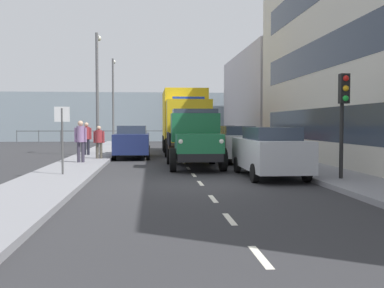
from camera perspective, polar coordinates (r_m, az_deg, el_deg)
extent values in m
plane|color=#2D2D30|center=(23.04, -1.34, -1.99)|extent=(80.00, 80.00, 0.00)
cube|color=gray|center=(23.77, 9.76, -1.71)|extent=(2.21, 42.51, 0.15)
cube|color=gray|center=(23.19, -12.72, -1.84)|extent=(2.21, 42.51, 0.15)
cube|color=silver|center=(6.56, 8.55, -13.77)|extent=(0.12, 1.10, 0.01)
cube|color=silver|center=(8.92, 4.73, -9.34)|extent=(0.12, 1.10, 0.01)
cube|color=silver|center=(11.23, 2.66, -6.86)|extent=(0.12, 1.10, 0.01)
cube|color=silver|center=(14.07, 1.07, -4.93)|extent=(0.12, 1.10, 0.01)
cube|color=silver|center=(16.29, 0.22, -3.89)|extent=(0.12, 1.10, 0.01)
cube|color=silver|center=(18.73, -0.48, -3.05)|extent=(0.12, 1.10, 0.01)
cube|color=silver|center=(21.33, -1.04, -2.35)|extent=(0.12, 1.10, 0.01)
cube|color=silver|center=(23.59, -1.43, -1.88)|extent=(0.12, 1.10, 0.01)
cube|color=silver|center=(26.56, -1.84, -1.37)|extent=(0.12, 1.10, 0.01)
cube|color=silver|center=(29.07, -2.12, -1.03)|extent=(0.12, 1.10, 0.01)
cube|color=silver|center=(31.53, -2.35, -0.75)|extent=(0.12, 1.10, 0.01)
cube|color=silver|center=(33.83, -2.54, -0.52)|extent=(0.12, 1.10, 0.01)
cube|color=silver|center=(36.46, -2.72, -0.29)|extent=(0.12, 1.10, 0.01)
cube|color=silver|center=(39.28, -2.89, -0.08)|extent=(0.12, 1.10, 0.01)
cube|color=silver|center=(41.69, -3.01, 0.07)|extent=(0.12, 1.10, 0.01)
cube|color=#2D3847|center=(17.51, 19.26, 2.30)|extent=(0.08, 22.31, 1.40)
cube|color=#2D3847|center=(17.76, 19.41, 12.03)|extent=(0.08, 22.31, 1.40)
cube|color=#B7B2B7|center=(38.85, 10.74, 5.44)|extent=(6.73, 15.32, 7.60)
cube|color=#84939E|center=(47.19, -3.26, 3.40)|extent=(80.00, 0.80, 5.00)
cylinder|color=#4C5156|center=(46.26, 14.50, 0.98)|extent=(0.08, 0.08, 1.20)
cylinder|color=#4C5156|center=(45.63, 12.13, 0.98)|extent=(0.08, 0.08, 1.20)
cylinder|color=#4C5156|center=(45.07, 9.70, 0.99)|extent=(0.08, 0.08, 1.20)
cylinder|color=#4C5156|center=(44.61, 7.22, 0.99)|extent=(0.08, 0.08, 1.20)
cylinder|color=#4C5156|center=(44.22, 4.69, 0.98)|extent=(0.08, 0.08, 1.20)
cylinder|color=#4C5156|center=(43.93, 2.11, 0.98)|extent=(0.08, 0.08, 1.20)
cylinder|color=#4C5156|center=(43.72, -0.49, 0.97)|extent=(0.08, 0.08, 1.20)
cylinder|color=#4C5156|center=(43.61, -3.11, 0.97)|extent=(0.08, 0.08, 1.20)
cylinder|color=#4C5156|center=(43.59, -5.74, 0.96)|extent=(0.08, 0.08, 1.20)
cylinder|color=#4C5156|center=(43.66, -8.36, 0.94)|extent=(0.08, 0.08, 1.20)
cylinder|color=#4C5156|center=(43.82, -10.98, 0.93)|extent=(0.08, 0.08, 1.20)
cylinder|color=#4C5156|center=(44.07, -13.56, 0.91)|extent=(0.08, 0.08, 1.20)
cylinder|color=#4C5156|center=(44.41, -16.12, 0.90)|extent=(0.08, 0.08, 1.20)
cylinder|color=#4C5156|center=(44.83, -18.63, 0.88)|extent=(0.08, 0.08, 1.20)
cylinder|color=#4C5156|center=(45.34, -21.08, 0.86)|extent=(0.08, 0.08, 1.20)
cube|color=#4C5156|center=(43.60, -3.11, 1.65)|extent=(28.00, 0.08, 0.08)
cube|color=black|center=(19.10, 0.25, -1.14)|extent=(1.64, 5.60, 0.30)
cube|color=#196038|center=(17.23, 0.82, 0.12)|extent=(1.72, 1.90, 0.70)
cube|color=silver|center=(16.34, 1.14, -0.12)|extent=(1.16, 0.08, 0.56)
sphere|color=white|center=(16.43, 3.69, 0.34)|extent=(0.20, 0.20, 0.20)
sphere|color=white|center=(16.27, -1.43, 0.32)|extent=(0.20, 0.20, 0.20)
cube|color=#196038|center=(18.72, 0.35, 2.08)|extent=(1.93, 1.34, 1.15)
cube|color=#2D3847|center=(18.72, 0.35, 3.53)|extent=(1.78, 1.23, 0.56)
cube|color=#2D2319|center=(20.42, -0.10, -0.25)|extent=(2.10, 2.80, 0.16)
cube|color=black|center=(20.52, 2.71, 0.65)|extent=(0.08, 2.80, 0.56)
cube|color=black|center=(20.34, -2.93, 0.64)|extent=(0.08, 2.80, 0.56)
cylinder|color=black|center=(17.56, 3.90, -1.97)|extent=(0.24, 0.90, 0.90)
cylinder|color=black|center=(17.37, -2.41, -2.01)|extent=(0.24, 0.90, 0.90)
cylinder|color=black|center=(20.74, 2.51, -1.26)|extent=(0.24, 0.90, 0.90)
cylinder|color=black|center=(20.58, -2.83, -1.29)|extent=(0.24, 0.90, 0.90)
cube|color=gold|center=(24.90, -0.44, 2.54)|extent=(2.40, 2.21, 2.60)
cube|color=#2D3847|center=(24.90, -0.44, 3.86)|extent=(2.20, 2.04, 0.80)
cube|color=#1933B2|center=(24.94, -0.44, 5.76)|extent=(1.75, 0.20, 0.16)
cube|color=gold|center=(28.89, -1.08, 3.64)|extent=(2.50, 5.95, 3.00)
cube|color=black|center=(27.97, -0.95, 0.26)|extent=(2.00, 8.07, 0.36)
cylinder|color=black|center=(25.14, 2.16, -0.42)|extent=(0.28, 1.04, 1.04)
cylinder|color=black|center=(24.95, -3.09, -0.45)|extent=(0.28, 1.04, 1.04)
cylinder|color=black|center=(28.72, 1.25, -0.04)|extent=(0.28, 1.04, 1.04)
cylinder|color=black|center=(28.56, -3.34, -0.06)|extent=(0.28, 1.04, 1.04)
cylinder|color=black|center=(30.83, 0.81, 0.14)|extent=(0.28, 1.04, 1.04)
cylinder|color=black|center=(30.68, -3.46, 0.12)|extent=(0.28, 1.04, 1.04)
cube|color=#B7BABF|center=(15.85, 9.64, -1.22)|extent=(1.76, 4.59, 1.00)
cube|color=#2D3847|center=(15.62, 9.85, 1.33)|extent=(1.44, 2.52, 0.42)
cylinder|color=black|center=(17.09, 5.70, -2.61)|extent=(0.18, 0.60, 0.60)
cylinder|color=black|center=(17.48, 11.09, -2.53)|extent=(0.18, 0.60, 0.60)
cylinder|color=black|center=(14.31, 7.83, -3.63)|extent=(0.18, 0.60, 0.60)
cylinder|color=black|center=(14.78, 14.17, -3.49)|extent=(0.18, 0.60, 0.60)
cube|color=white|center=(22.07, 5.43, -0.13)|extent=(1.65, 4.57, 1.00)
cube|color=#2D3847|center=(21.85, 5.53, 1.71)|extent=(1.36, 2.51, 0.42)
cylinder|color=black|center=(23.37, 2.90, -1.19)|extent=(0.18, 0.60, 0.60)
cylinder|color=black|center=(23.64, 6.67, -1.16)|extent=(0.18, 0.60, 0.60)
cylinder|color=black|center=(20.58, 3.99, -1.71)|extent=(0.18, 0.60, 0.60)
cylinder|color=black|center=(20.88, 8.25, -1.67)|extent=(0.18, 0.60, 0.60)
cube|color=#B21E1E|center=(27.57, 3.32, 0.43)|extent=(1.80, 4.56, 1.00)
cube|color=#2D3847|center=(27.36, 3.38, 1.90)|extent=(1.47, 2.51, 0.42)
cylinder|color=black|center=(28.89, 1.23, -0.46)|extent=(0.18, 0.60, 0.60)
cylinder|color=black|center=(29.13, 4.57, -0.45)|extent=(0.18, 0.60, 0.60)
cylinder|color=black|center=(26.08, 1.91, -0.80)|extent=(0.18, 0.60, 0.60)
cylinder|color=black|center=(26.34, 5.60, -0.77)|extent=(0.18, 0.60, 0.60)
cube|color=#1E6670|center=(33.85, 1.75, 0.83)|extent=(1.78, 4.35, 1.00)
cube|color=#2D3847|center=(33.64, 1.79, 2.03)|extent=(1.46, 2.39, 0.42)
cylinder|color=black|center=(35.12, 0.12, 0.08)|extent=(0.18, 0.60, 0.60)
cylinder|color=black|center=(35.31, 2.85, 0.09)|extent=(0.18, 0.60, 0.60)
cylinder|color=black|center=(32.44, 0.55, -0.13)|extent=(0.18, 0.60, 0.60)
cylinder|color=black|center=(32.65, 3.51, -0.11)|extent=(0.18, 0.60, 0.60)
cube|color=navy|center=(24.41, -7.50, 0.12)|extent=(1.77, 4.59, 1.00)
cube|color=#2D3847|center=(24.59, -7.49, 1.80)|extent=(1.45, 2.52, 0.42)
cylinder|color=black|center=(23.00, -5.55, -1.26)|extent=(0.18, 0.60, 0.60)
cylinder|color=black|center=(23.07, -9.72, -1.28)|extent=(0.18, 0.60, 0.60)
cylinder|color=black|center=(25.84, -5.50, -0.84)|extent=(0.18, 0.60, 0.60)
cylinder|color=black|center=(25.91, -9.21, -0.85)|extent=(0.18, 0.60, 0.60)
cylinder|color=#383342|center=(20.41, -13.50, -1.00)|extent=(0.14, 0.14, 0.88)
cylinder|color=#383342|center=(20.43, -13.99, -1.00)|extent=(0.14, 0.14, 0.88)
cylinder|color=gray|center=(20.39, -13.77, 1.21)|extent=(0.34, 0.34, 0.70)
cylinder|color=gray|center=(20.35, -13.16, 1.11)|extent=(0.09, 0.09, 0.64)
cylinder|color=gray|center=(20.42, -14.38, 1.11)|extent=(0.09, 0.09, 0.64)
sphere|color=tan|center=(20.38, -13.78, 2.52)|extent=(0.24, 0.24, 0.24)
cylinder|color=#4C473D|center=(22.44, -11.32, -0.81)|extent=(0.14, 0.14, 0.76)
cylinder|color=#4C473D|center=(22.46, -11.78, -0.81)|extent=(0.14, 0.14, 0.76)
cylinder|color=maroon|center=(22.42, -11.57, 0.94)|extent=(0.34, 0.34, 0.60)
cylinder|color=maroon|center=(22.40, -11.01, 0.86)|extent=(0.09, 0.09, 0.56)
cylinder|color=maroon|center=(22.45, -12.13, 0.86)|extent=(0.09, 0.09, 0.56)
sphere|color=tan|center=(22.42, -11.58, 1.97)|extent=(0.21, 0.21, 0.21)
cylinder|color=black|center=(25.09, -12.85, -0.37)|extent=(0.14, 0.14, 0.84)
cylinder|color=black|center=(25.11, -13.25, -0.37)|extent=(0.14, 0.14, 0.84)
cylinder|color=maroon|center=(25.07, -13.07, 1.36)|extent=(0.34, 0.34, 0.67)
cylinder|color=maroon|center=(25.05, -12.57, 1.28)|extent=(0.09, 0.09, 0.62)
cylinder|color=maroon|center=(25.11, -13.56, 1.28)|extent=(0.09, 0.09, 0.62)
sphere|color=tan|center=(25.07, -13.08, 2.38)|extent=(0.23, 0.23, 0.23)
cylinder|color=black|center=(14.74, 18.21, 2.09)|extent=(0.12, 0.12, 3.20)
cube|color=black|center=(14.64, 18.49, 6.59)|extent=(0.28, 0.24, 0.90)
sphere|color=red|center=(14.56, 18.70, 7.80)|extent=(0.18, 0.18, 0.18)
sphere|color=orange|center=(14.53, 18.68, 6.62)|extent=(0.18, 0.18, 0.18)
sphere|color=green|center=(14.52, 18.67, 5.44)|extent=(0.18, 0.18, 0.18)
cylinder|color=#59595B|center=(26.54, -11.78, 6.24)|extent=(0.16, 0.16, 6.81)
cylinder|color=#59595B|center=(27.40, -11.73, 13.10)|extent=(0.10, 0.90, 0.10)
sphere|color=silver|center=(27.83, -11.62, 12.83)|extent=(0.32, 0.32, 0.32)
cylinder|color=#59595B|center=(37.32, -9.84, 5.25)|extent=(0.16, 0.16, 6.89)
cylinder|color=#59595B|center=(38.07, -9.82, 10.25)|extent=(0.10, 0.90, 0.10)
sphere|color=silver|center=(38.51, -9.76, 10.09)|extent=(0.32, 0.32, 0.32)
cylinder|color=#4C4C4C|center=(15.75, -15.92, 0.33)|extent=(0.07, 0.07, 2.20)
cube|color=silver|center=(15.74, -15.96, 3.60)|extent=(0.50, 0.04, 0.50)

